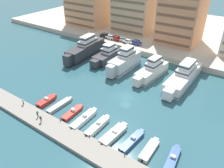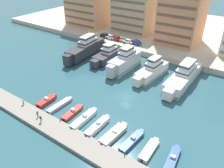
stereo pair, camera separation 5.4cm
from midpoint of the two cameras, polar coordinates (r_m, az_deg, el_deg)
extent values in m
plane|color=#2D5B66|center=(57.50, 3.62, -3.46)|extent=(400.00, 400.00, 0.00)
cube|color=beige|center=(109.48, 21.16, 12.26)|extent=(180.00, 70.00, 1.94)
cube|color=gray|center=(45.64, -9.55, -14.30)|extent=(120.00, 4.69, 0.72)
cube|color=#333338|center=(81.06, -6.84, 8.80)|extent=(6.20, 18.75, 4.21)
cube|color=#333338|center=(73.76, -11.48, 6.15)|extent=(2.70, 2.50, 3.58)
cube|color=black|center=(81.59, -6.78, 7.91)|extent=(6.27, 18.93, 0.24)
cube|color=white|center=(81.09, -6.38, 10.97)|extent=(4.24, 8.02, 1.43)
cube|color=#233342|center=(81.04, -6.39, 11.07)|extent=(4.29, 8.10, 0.51)
cube|color=white|center=(80.60, -6.44, 11.96)|extent=(3.31, 6.26, 1.52)
cube|color=#233342|center=(80.55, -6.45, 12.06)|extent=(3.35, 6.32, 0.55)
cylinder|color=silver|center=(80.97, -6.03, 13.31)|extent=(0.16, 0.16, 1.80)
cube|color=#333338|center=(88.78, -3.12, 10.32)|extent=(3.94, 1.25, 0.20)
cube|color=#333338|center=(76.81, -1.17, 7.17)|extent=(4.75, 12.07, 2.85)
cube|color=#333338|center=(71.73, -4.53, 5.33)|extent=(2.59, 2.36, 2.43)
cube|color=#192347|center=(77.19, -1.16, 6.54)|extent=(4.80, 12.20, 0.24)
cube|color=white|center=(76.60, -0.79, 8.94)|extent=(3.69, 5.08, 1.67)
cube|color=#233342|center=(76.54, -0.79, 9.06)|extent=(3.73, 5.13, 0.60)
cube|color=white|center=(76.05, -0.79, 9.98)|extent=(2.88, 3.96, 1.31)
cube|color=#233342|center=(76.00, -0.80, 10.07)|extent=(2.91, 4.00, 0.47)
cylinder|color=silver|center=(76.08, -0.46, 11.24)|extent=(0.16, 0.16, 1.80)
cube|color=#333338|center=(81.94, 1.53, 8.26)|extent=(4.00, 0.92, 0.20)
cube|color=silver|center=(70.79, 3.34, 5.62)|extent=(4.53, 13.49, 4.36)
cube|color=silver|center=(65.02, -0.33, 3.35)|extent=(2.42, 2.21, 3.71)
cube|color=#334C7F|center=(71.41, 3.31, 4.60)|extent=(4.57, 13.63, 0.24)
cube|color=white|center=(70.40, 3.86, 8.01)|extent=(3.47, 5.69, 1.36)
cube|color=#233342|center=(70.34, 3.86, 8.12)|extent=(3.51, 5.74, 0.49)
cube|color=white|center=(69.85, 3.90, 9.09)|extent=(2.71, 4.44, 1.50)
cube|color=#233342|center=(69.79, 3.91, 9.21)|extent=(2.74, 4.48, 0.54)
cylinder|color=silver|center=(69.93, 4.33, 10.56)|extent=(0.16, 0.16, 1.80)
cube|color=silver|center=(76.82, 6.23, 6.81)|extent=(3.72, 0.95, 0.20)
cube|color=silver|center=(67.30, 10.29, 3.09)|extent=(5.26, 13.79, 3.04)
cube|color=silver|center=(61.50, 6.60, 0.64)|extent=(2.39, 2.21, 2.58)
cube|color=#192347|center=(67.76, 10.22, 2.36)|extent=(5.32, 13.93, 0.24)
cube|color=white|center=(67.07, 10.93, 5.14)|extent=(3.65, 5.93, 1.57)
cube|color=#233342|center=(67.01, 10.94, 5.26)|extent=(3.69, 5.99, 0.57)
cube|color=white|center=(66.44, 11.05, 6.30)|extent=(2.85, 4.62, 1.43)
cube|color=#233342|center=(66.39, 11.07, 6.41)|extent=(2.88, 4.67, 0.52)
cylinder|color=silver|center=(66.49, 11.57, 7.79)|extent=(0.16, 0.16, 1.80)
cube|color=silver|center=(73.33, 13.17, 4.59)|extent=(3.48, 1.22, 0.20)
cube|color=white|center=(66.38, 18.15, 1.60)|extent=(5.14, 19.52, 3.16)
cube|color=white|center=(57.39, 14.49, -2.60)|extent=(2.69, 2.46, 2.69)
cube|color=#334C7F|center=(66.87, 18.01, 0.84)|extent=(5.19, 19.72, 0.24)
cube|color=white|center=(66.62, 18.89, 3.80)|extent=(3.90, 8.23, 1.39)
cube|color=#233342|center=(66.56, 18.91, 3.91)|extent=(3.95, 8.31, 0.50)
cube|color=white|center=(66.01, 19.10, 4.92)|extent=(3.04, 6.42, 1.50)
cube|color=#233342|center=(65.95, 19.12, 5.03)|extent=(3.08, 6.48, 0.54)
cylinder|color=silver|center=(66.44, 19.69, 6.55)|extent=(0.16, 0.16, 1.80)
cube|color=white|center=(75.55, 20.69, 4.18)|extent=(4.12, 0.97, 0.20)
cube|color=red|center=(57.50, -16.93, -4.36)|extent=(2.08, 4.98, 0.97)
cube|color=red|center=(58.96, -14.93, -3.05)|extent=(1.07, 0.89, 0.82)
cube|color=silver|center=(57.29, -16.77, -3.60)|extent=(1.06, 0.64, 0.46)
cube|color=#283847|center=(57.39, -16.58, -3.42)|extent=(0.95, 0.12, 0.27)
cube|color=black|center=(56.15, -18.92, -5.50)|extent=(0.37, 0.29, 0.60)
cube|color=#9EA3A8|center=(55.27, -13.67, -5.49)|extent=(1.76, 7.01, 0.83)
cube|color=#9EA3A8|center=(57.23, -10.85, -3.71)|extent=(0.89, 0.74, 0.71)
cube|color=black|center=(53.48, -16.61, -7.17)|extent=(0.37, 0.29, 0.60)
cube|color=red|center=(52.32, -10.43, -7.45)|extent=(1.93, 5.77, 0.78)
cube|color=red|center=(54.14, -8.19, -5.72)|extent=(0.96, 0.80, 0.66)
cube|color=silver|center=(52.14, -10.19, -6.63)|extent=(0.96, 0.64, 0.59)
cube|color=#283847|center=(52.24, -9.99, -6.40)|extent=(0.85, 0.11, 0.35)
cube|color=black|center=(50.61, -12.74, -9.07)|extent=(0.37, 0.29, 0.60)
cube|color=white|center=(49.94, -7.53, -9.14)|extent=(1.85, 7.44, 1.02)
cube|color=white|center=(52.30, -4.64, -6.81)|extent=(0.97, 0.79, 0.86)
cube|color=silver|center=(49.75, -7.17, -8.10)|extent=(0.96, 0.62, 0.58)
cube|color=#283847|center=(49.85, -6.97, -7.86)|extent=(0.87, 0.09, 0.35)
cube|color=black|center=(47.79, -10.62, -11.42)|extent=(0.36, 0.29, 0.60)
cube|color=white|center=(47.79, -3.96, -11.05)|extent=(1.58, 6.82, 1.08)
cube|color=white|center=(49.99, -1.28, -8.72)|extent=(0.87, 0.71, 0.92)
cube|color=silver|center=(47.55, -3.61, -10.00)|extent=(0.87, 0.60, 0.52)
cube|color=#283847|center=(47.66, -3.40, -9.75)|extent=(0.79, 0.08, 0.31)
cube|color=black|center=(45.74, -6.83, -13.33)|extent=(0.36, 0.28, 0.60)
cube|color=beige|center=(45.93, 0.23, -13.14)|extent=(2.62, 6.83, 1.01)
cube|color=beige|center=(48.13, 3.10, -10.70)|extent=(1.24, 1.04, 0.85)
cube|color=silver|center=(45.73, 0.64, -12.18)|extent=(1.22, 0.68, 0.38)
cube|color=#283847|center=(45.85, 0.86, -11.95)|extent=(1.07, 0.16, 0.23)
cube|color=black|center=(43.95, -2.76, -15.48)|extent=(0.38, 0.31, 0.60)
cube|color=#33569E|center=(44.95, 5.09, -14.68)|extent=(2.21, 6.83, 0.84)
cube|color=#33569E|center=(47.21, 7.74, -12.14)|extent=(0.96, 0.81, 0.71)
cube|color=silver|center=(44.78, 5.52, -13.72)|extent=(0.95, 0.68, 0.50)
cube|color=#283847|center=(44.90, 5.73, -13.45)|extent=(0.82, 0.15, 0.30)
cube|color=black|center=(42.85, 2.23, -17.19)|extent=(0.38, 0.31, 0.60)
cube|color=beige|center=(43.84, 9.62, -16.71)|extent=(1.87, 5.71, 0.74)
cube|color=beige|center=(45.94, 11.39, -14.16)|extent=(0.99, 0.82, 0.63)
cube|color=black|center=(41.86, 7.75, -19.20)|extent=(0.36, 0.29, 0.60)
cube|color=#33569E|center=(42.99, 15.32, -18.79)|extent=(2.30, 6.86, 0.81)
cube|color=#33569E|center=(45.52, 16.65, -15.53)|extent=(0.97, 0.83, 0.69)
cube|color=silver|center=(42.87, 15.64, -17.78)|extent=(0.96, 0.69, 0.43)
cube|color=#283847|center=(43.01, 15.75, -17.47)|extent=(0.83, 0.16, 0.26)
cube|color=black|center=(93.92, -1.96, 12.50)|extent=(4.16, 1.86, 0.80)
cube|color=black|center=(93.60, -1.89, 12.92)|extent=(2.16, 1.64, 0.68)
cube|color=#1E2833|center=(93.60, -1.89, 12.92)|extent=(2.12, 1.66, 0.37)
cylinder|color=black|center=(94.25, -2.94, 12.29)|extent=(0.65, 0.25, 0.64)
cylinder|color=black|center=(95.48, -2.27, 12.56)|extent=(0.65, 0.25, 0.64)
cylinder|color=black|center=(92.62, -1.63, 11.98)|extent=(0.65, 0.25, 0.64)
cylinder|color=black|center=(93.88, -0.97, 12.25)|extent=(0.65, 0.25, 0.64)
cube|color=white|center=(91.90, -0.44, 12.10)|extent=(4.17, 1.88, 0.80)
cube|color=white|center=(91.57, -0.37, 12.52)|extent=(2.17, 1.65, 0.68)
cube|color=#1E2833|center=(91.57, -0.37, 12.52)|extent=(2.13, 1.67, 0.37)
cylinder|color=black|center=(92.19, -1.45, 11.89)|extent=(0.65, 0.25, 0.64)
cylinder|color=black|center=(93.45, -0.78, 12.16)|extent=(0.65, 0.25, 0.64)
cylinder|color=black|center=(90.61, -0.09, 11.55)|extent=(0.65, 0.25, 0.64)
cylinder|color=black|center=(91.89, 0.57, 11.83)|extent=(0.65, 0.25, 0.64)
cube|color=red|center=(90.49, 1.06, 11.79)|extent=(4.18, 1.89, 0.80)
cube|color=red|center=(90.17, 1.14, 12.21)|extent=(2.17, 1.66, 0.68)
cube|color=#1E2833|center=(90.17, 1.14, 12.21)|extent=(2.13, 1.67, 0.37)
cylinder|color=black|center=(90.75, 0.03, 11.58)|extent=(0.65, 0.25, 0.64)
cylinder|color=black|center=(92.03, 0.69, 11.86)|extent=(0.65, 0.25, 0.64)
cylinder|color=black|center=(89.23, 1.44, 11.23)|extent=(0.65, 0.25, 0.64)
cylinder|color=black|center=(90.53, 2.09, 11.51)|extent=(0.65, 0.25, 0.64)
cube|color=white|center=(89.32, 2.75, 11.49)|extent=(4.17, 1.88, 0.80)
cube|color=white|center=(89.01, 2.85, 11.92)|extent=(2.17, 1.65, 0.68)
cube|color=#1E2833|center=(89.01, 2.85, 11.92)|extent=(2.13, 1.67, 0.37)
cylinder|color=black|center=(89.40, 1.71, 11.26)|extent=(0.65, 0.25, 0.64)
cylinder|color=black|center=(90.78, 2.27, 11.56)|extent=(0.65, 0.25, 0.64)
cylinder|color=black|center=(88.14, 3.24, 10.93)|extent=(0.65, 0.25, 0.64)
cylinder|color=black|center=(89.54, 3.79, 11.24)|extent=(0.65, 0.25, 0.64)
cube|color=white|center=(87.25, 4.19, 10.96)|extent=(4.15, 1.82, 0.80)
cube|color=white|center=(86.93, 4.29, 11.40)|extent=(2.15, 1.62, 0.68)
cube|color=#1E2833|center=(86.93, 4.29, 11.40)|extent=(2.10, 1.64, 0.37)
cylinder|color=black|center=(87.41, 3.12, 10.76)|extent=(0.65, 0.24, 0.64)
cylinder|color=black|center=(88.74, 3.74, 11.06)|extent=(0.65, 0.24, 0.64)
cylinder|color=black|center=(86.05, 4.63, 10.37)|extent=(0.65, 0.24, 0.64)
cylinder|color=black|center=(87.41, 5.24, 10.67)|extent=(0.65, 0.24, 0.64)
cube|color=#28428E|center=(86.33, 6.29, 10.64)|extent=(4.18, 1.90, 0.80)
cube|color=#28428E|center=(86.00, 6.40, 11.08)|extent=(2.17, 1.66, 0.68)
cube|color=#1E2833|center=(86.00, 6.40, 11.08)|extent=(2.13, 1.67, 0.37)
cylinder|color=black|center=(86.45, 5.20, 10.44)|extent=(0.65, 0.25, 0.64)
cylinder|color=black|center=(87.81, 5.82, 10.74)|extent=(0.65, 0.25, 0.64)
cylinder|color=black|center=(85.14, 6.74, 10.02)|extent=(0.65, 0.25, 0.64)
cylinder|color=black|center=(86.51, 7.34, 10.33)|extent=(0.65, 0.25, 0.64)
cube|color=tan|center=(111.78, -5.79, 19.11)|extent=(18.86, 16.40, 15.43)
cube|color=brown|center=(107.25, -8.56, 15.02)|extent=(17.35, 0.24, 0.90)
cube|color=brown|center=(106.45, -8.69, 16.61)|extent=(17.35, 0.24, 0.90)
cube|color=brown|center=(105.74, -8.83, 18.23)|extent=(17.35, 0.24, 0.90)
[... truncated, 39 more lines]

